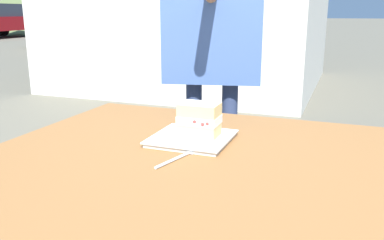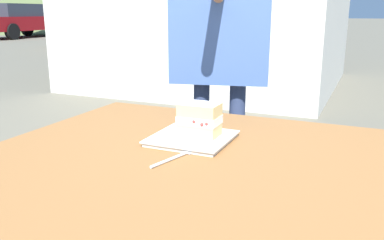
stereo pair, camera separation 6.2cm
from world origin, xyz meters
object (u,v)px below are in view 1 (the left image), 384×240
Objects in this scene: patio_table at (226,197)px; parked_car_extra at (101,17)px; dessert_plate at (192,138)px; dessert_fork at (179,157)px; cake_slice at (199,119)px; parked_car_near at (71,24)px; diner_person at (213,24)px.

patio_table is 0.32× the size of parked_car_extra.
dessert_fork is at bearing -81.63° from dessert_plate.
cake_slice is 25.35m from parked_car_extra.
dessert_plate is at bearing 98.37° from dessert_fork.
parked_car_extra reaches higher than parked_car_near.
parked_car_near is (-7.25, 8.66, -0.31)m from diner_person.
parked_car_extra is (-13.99, 21.15, 0.05)m from dessert_plate.
dessert_fork is at bearing -56.66° from parked_car_extra.
patio_table is 0.16m from dessert_fork.
patio_table is at bearing -46.04° from dessert_plate.
dessert_plate is 1.38× the size of dessert_fork.
parked_car_near is 13.55m from parked_car_extra.
cake_slice is 0.72× the size of dessert_fork.
dessert_fork is (0.02, -0.16, -0.00)m from dessert_plate.
dessert_fork is 0.11× the size of diner_person.
patio_table is at bearing -56.42° from parked_car_extra.
dessert_plate is 0.74m from diner_person.
parked_car_near is (-7.43, 9.46, 0.02)m from dessert_fork.
diner_person reaches higher than patio_table.
cake_slice is at bearing -51.39° from parked_car_near.
parked_car_near is at bearing 129.95° from diner_person.
parked_car_extra is at bearing 123.49° from dessert_plate.
dessert_plate is 0.16m from dessert_fork.
patio_table is 12.12m from parked_car_near.
parked_car_extra is (-6.59, 11.84, 0.04)m from parked_car_near.
dessert_plate is 0.05× the size of parked_car_near.
diner_person is at bearing 102.06° from dessert_fork.
dessert_plate is 0.06m from cake_slice.
parked_car_extra reaches higher than patio_table.
parked_car_near is 1.02× the size of parked_car_extra.
diner_person is 24.74m from parked_car_extra.
diner_person is 11.30m from parked_car_near.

